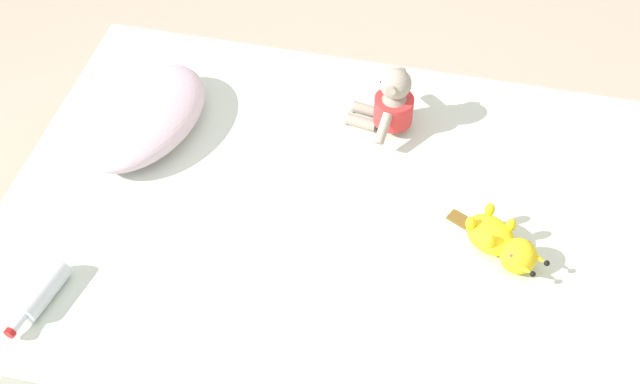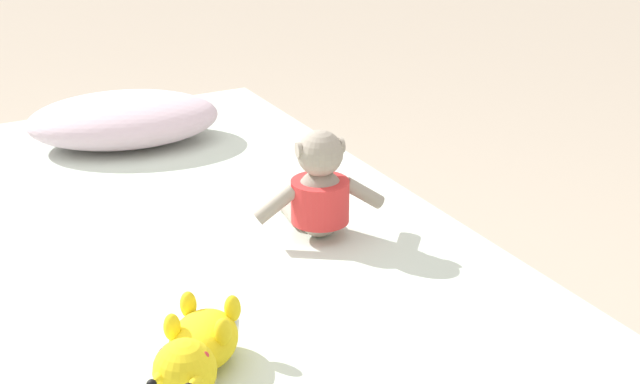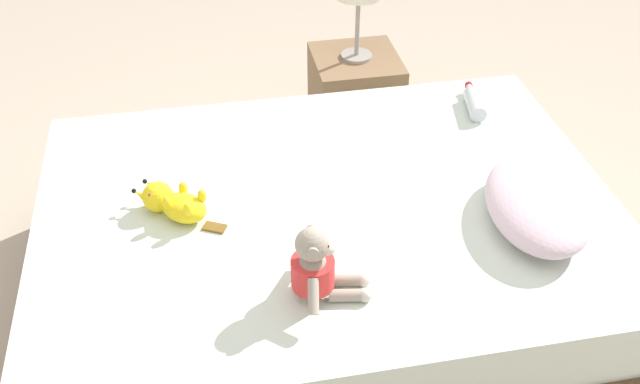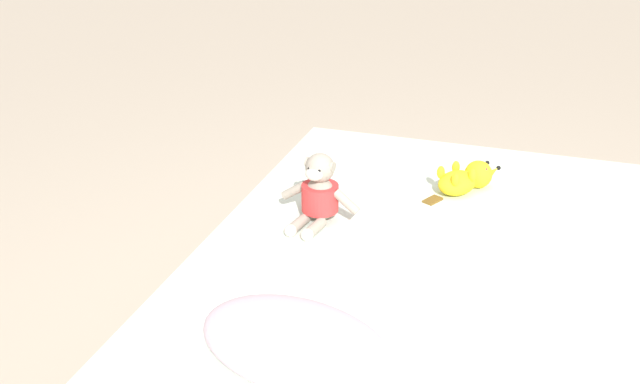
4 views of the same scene
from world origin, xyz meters
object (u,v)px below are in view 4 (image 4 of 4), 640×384
at_px(bed, 425,320).
at_px(pillow, 295,343).
at_px(plush_monkey, 318,194).
at_px(plush_yellow_creature, 466,179).

distance_m(bed, pillow, 0.73).
bearing_deg(bed, pillow, 72.09).
height_order(bed, pillow, pillow).
bearing_deg(plush_monkey, pillow, 104.21).
bearing_deg(pillow, plush_yellow_creature, -101.95).
xyz_separation_m(pillow, plush_monkey, (0.19, -0.74, 0.03)).
xyz_separation_m(bed, plush_yellow_creature, (-0.03, -0.50, 0.29)).
bearing_deg(plush_yellow_creature, bed, 86.00).
relative_size(bed, plush_yellow_creature, 6.66).
bearing_deg(plush_monkey, bed, 164.31).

